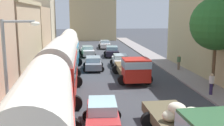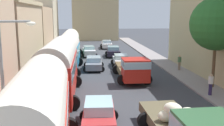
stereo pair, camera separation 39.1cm
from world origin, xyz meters
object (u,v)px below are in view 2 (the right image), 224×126
object	(u,v)px
parked_bus_1	(58,66)
car_5	(89,51)
cargo_truck_1	(132,68)
car_4	(94,63)
pedestrian_0	(211,84)
parked_bus_3	(70,43)
parked_bus_2	(66,52)
pedestrian_1	(179,62)
car_0	(121,60)
streetlamp_near	(7,70)
parked_bus_0	(37,115)
car_2	(107,44)
car_1	(113,51)
car_3	(99,115)

from	to	relation	value
parked_bus_1	car_5	bearing A→B (deg)	82.24
cargo_truck_1	car_4	bearing A→B (deg)	121.22
pedestrian_0	parked_bus_3	bearing A→B (deg)	120.64
parked_bus_2	pedestrian_1	bearing A→B (deg)	-5.16
cargo_truck_1	car_0	bearing A→B (deg)	90.61
cargo_truck_1	streetlamp_near	distance (m)	13.70
cargo_truck_1	streetlamp_near	xyz separation A→B (m)	(-7.93, -10.92, 2.33)
car_0	car_5	xyz separation A→B (m)	(-3.60, 7.95, 0.04)
parked_bus_1	streetlamp_near	xyz separation A→B (m)	(-1.65, -6.67, 1.19)
car_5	streetlamp_near	world-z (taller)	streetlamp_near
parked_bus_3	car_0	world-z (taller)	parked_bus_3
parked_bus_0	parked_bus_3	xyz separation A→B (m)	(-0.00, 27.00, -0.12)
parked_bus_0	cargo_truck_1	bearing A→B (deg)	64.65
parked_bus_3	car_5	xyz separation A→B (m)	(2.61, 1.13, -1.36)
car_4	pedestrian_1	xyz separation A→B (m)	(9.16, -1.85, 0.26)
car_2	pedestrian_1	distance (m)	20.70
car_1	parked_bus_0	bearing A→B (deg)	-102.50
parked_bus_2	car_1	size ratio (longest dim) A/B	2.21
car_3	pedestrian_1	size ratio (longest dim) A/B	2.27
pedestrian_0	pedestrian_1	distance (m)	8.91
car_2	pedestrian_1	bearing A→B (deg)	-72.72
cargo_truck_1	pedestrian_1	world-z (taller)	cargo_truck_1
car_0	car_2	size ratio (longest dim) A/B	0.96
parked_bus_3	pedestrian_1	xyz separation A→B (m)	(12.10, -10.09, -1.13)
parked_bus_0	parked_bus_2	bearing A→B (deg)	90.00
car_4	pedestrian_0	distance (m)	13.55
car_1	car_3	bearing A→B (deg)	-98.17
parked_bus_1	pedestrian_1	bearing A→B (deg)	33.17
streetlamp_near	car_4	bearing A→B (deg)	74.37
parked_bus_1	car_2	size ratio (longest dim) A/B	2.00
car_3	car_4	distance (m)	15.46
parked_bus_0	pedestrian_0	xyz separation A→B (m)	(11.23, 8.04, -1.24)
parked_bus_0	car_4	bearing A→B (deg)	81.09
car_2	pedestrian_1	size ratio (longest dim) A/B	2.50
parked_bus_1	parked_bus_2	distance (m)	9.00
cargo_truck_1	car_1	world-z (taller)	cargo_truck_1
cargo_truck_1	car_4	distance (m)	6.46
parked_bus_3	car_3	xyz separation A→B (m)	(2.62, -23.70, -1.32)
parked_bus_2	streetlamp_near	xyz separation A→B (m)	(-1.65, -15.67, 1.41)
car_4	car_5	bearing A→B (deg)	92.04
pedestrian_1	parked_bus_2	bearing A→B (deg)	174.84
car_3	pedestrian_0	world-z (taller)	pedestrian_0
parked_bus_3	cargo_truck_1	distance (m)	15.14
car_1	car_5	world-z (taller)	car_5
cargo_truck_1	car_2	world-z (taller)	cargo_truck_1
car_1	car_3	size ratio (longest dim) A/B	1.08
parked_bus_3	pedestrian_1	distance (m)	15.80
cargo_truck_1	car_1	bearing A→B (deg)	90.73
parked_bus_3	streetlamp_near	world-z (taller)	streetlamp_near
car_2	streetlamp_near	world-z (taller)	streetlamp_near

